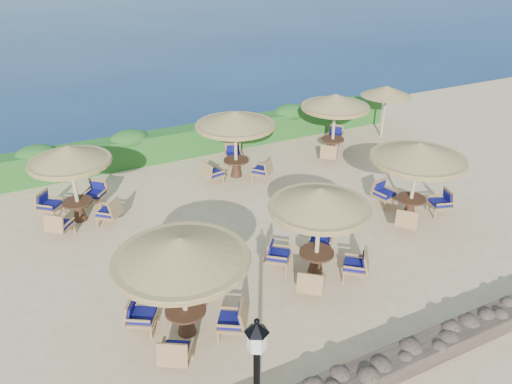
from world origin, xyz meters
name	(u,v)px	position (x,y,z in m)	size (l,w,h in m)	color
ground	(294,226)	(0.00, 0.00, 0.00)	(120.00, 120.00, 0.00)	beige
sea	(47,1)	(0.00, 70.00, 0.00)	(160.00, 160.00, 0.00)	#0C204D
hedge	(210,137)	(0.00, 7.20, 0.60)	(18.00, 0.90, 1.20)	#1B511A
stone_wall	(435,346)	(0.00, -6.20, 0.22)	(15.00, 0.65, 0.44)	brown
extra_parasol	(386,91)	(7.80, 5.20, 2.17)	(2.30, 2.30, 2.41)	#C9B68E
cafe_set_0	(182,267)	(-4.77, -3.07, 1.89)	(3.10, 3.10, 2.65)	#C9B68E
cafe_set_1	(319,217)	(-0.76, -2.44, 1.81)	(2.74, 2.74, 2.65)	#C9B68E
cafe_set_2	(417,163)	(3.75, -1.19, 1.97)	(3.08, 3.08, 2.65)	#C9B68E
cafe_set_3	(72,172)	(-6.15, 3.53, 1.76)	(2.59, 2.59, 2.65)	#C9B68E
cafe_set_4	(235,129)	(-0.11, 4.29, 1.96)	(3.04, 3.04, 2.65)	#C9B68E
cafe_set_5	(335,109)	(4.51, 4.46, 2.02)	(2.87, 2.87, 2.65)	#C9B68E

